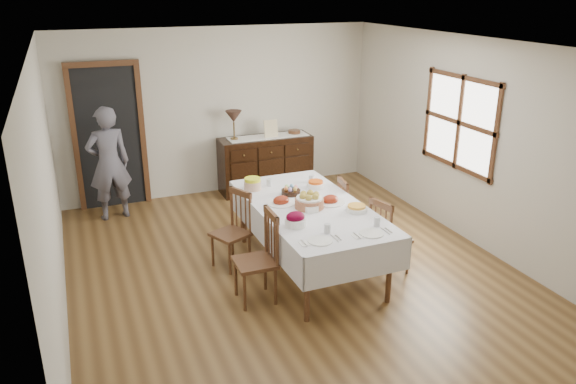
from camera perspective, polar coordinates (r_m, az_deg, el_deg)
name	(u,v)px	position (r m, az deg, el deg)	size (l,w,h in m)	color
ground	(291,270)	(6.73, 0.32, -7.88)	(6.00, 6.00, 0.00)	brown
room_shell	(266,128)	(6.46, -2.27, 6.52)	(5.02, 6.02, 2.65)	white
dining_table	(309,213)	(6.45, 2.16, -2.18)	(1.22, 2.36, 0.81)	silver
chair_left_near	(260,257)	(5.92, -2.91, -6.56)	(0.42, 0.42, 1.00)	#53311D
chair_left_far	(234,229)	(6.68, -5.56, -3.73)	(0.51, 0.51, 0.93)	#53311D
chair_right_near	(387,236)	(6.55, 10.03, -4.47)	(0.46, 0.46, 0.93)	#53311D
chair_right_far	(351,212)	(7.18, 6.44, -2.08)	(0.43, 0.43, 0.91)	#53311D
sideboard	(266,164)	(9.12, -2.29, 2.89)	(1.49, 0.54, 0.89)	black
person	(108,160)	(8.27, -17.78, 3.13)	(0.55, 0.35, 1.74)	#5A5866
bread_basket	(309,201)	(6.34, 2.18, -0.95)	(0.33, 0.33, 0.18)	#985A3C
egg_basket	(291,191)	(6.75, 0.29, 0.09)	(0.23, 0.23, 0.11)	black
ham_platter_a	(281,201)	(6.46, -0.71, -0.95)	(0.33, 0.33, 0.11)	white
ham_platter_b	(330,200)	(6.51, 4.32, -0.86)	(0.33, 0.33, 0.11)	white
beet_bowl	(295,220)	(5.86, 0.75, -2.82)	(0.23, 0.23, 0.16)	white
carrot_bowl	(316,184)	(6.97, 2.82, 0.77)	(0.22, 0.22, 0.09)	white
pineapple_bowl	(253,184)	(6.91, -3.62, 0.84)	(0.21, 0.21, 0.15)	#D0A589
casserole_dish	(357,208)	(6.29, 6.97, -1.66)	(0.24, 0.24, 0.07)	white
butter_dish	(311,209)	(6.23, 2.38, -1.75)	(0.14, 0.09, 0.07)	white
setting_left	(322,237)	(5.60, 3.48, -4.54)	(0.42, 0.31, 0.10)	white
setting_right	(373,229)	(5.82, 8.62, -3.77)	(0.42, 0.31, 0.10)	white
glass_far_a	(269,183)	(7.02, -1.93, 0.97)	(0.07, 0.07, 0.09)	silver
glass_far_b	(312,179)	(7.16, 2.41, 1.35)	(0.07, 0.07, 0.09)	silver
runner	(268,137)	(9.02, -2.05, 5.66)	(1.30, 0.35, 0.01)	white
table_lamp	(234,117)	(8.80, -5.55, 7.55)	(0.26, 0.26, 0.46)	brown
picture_frame	(271,129)	(8.96, -1.75, 6.45)	(0.22, 0.08, 0.28)	beige
deco_bowl	(294,132)	(9.20, 0.64, 6.12)	(0.20, 0.20, 0.06)	#53311D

